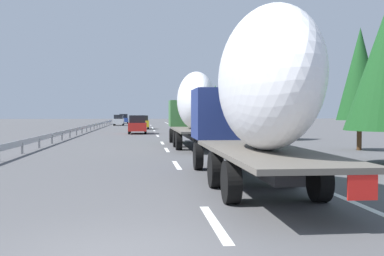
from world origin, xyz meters
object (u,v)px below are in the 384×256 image
car_blue_sedan (124,119)px  car_red_compact (137,124)px  car_white_van (119,120)px  truck_trailing (255,94)px  car_yellow_coupe (142,122)px  truck_lead (194,106)px  road_sign (203,113)px

car_blue_sedan → car_red_compact: bearing=-175.9°
car_white_van → car_blue_sedan: size_ratio=1.03×
car_red_compact → car_white_van: size_ratio=1.08×
truck_trailing → car_yellow_coupe: 50.38m
truck_lead → car_yellow_coupe: 34.18m
road_sign → car_white_van: bearing=17.3°
car_white_van → road_sign: bearing=-162.7°
car_red_compact → car_white_van: bearing=6.3°
car_yellow_coupe → car_white_van: (18.61, 4.07, 0.01)m
car_red_compact → truck_lead: bearing=-169.3°
car_white_van → road_sign: road_sign is taller
car_red_compact → car_white_van: car_red_compact is taller
road_sign → truck_lead: bearing=170.8°
car_yellow_coupe → road_sign: size_ratio=1.39×
car_red_compact → road_sign: (-0.76, -6.86, 1.20)m
car_yellow_coupe → car_red_compact: 14.17m
car_red_compact → road_sign: 7.01m
car_yellow_coupe → truck_trailing: bearing=-176.2°
truck_trailing → car_white_van: size_ratio=2.81×
car_blue_sedan → road_sign: bearing=-168.0°
car_red_compact → road_sign: bearing=-96.4°
road_sign → car_blue_sedan: bearing=12.0°
car_white_van → car_blue_sedan: bearing=-1.1°
truck_trailing → car_blue_sedan: 83.59m
car_red_compact → road_sign: road_sign is taller
car_yellow_coupe → road_sign: bearing=-156.8°
car_white_van → car_blue_sedan: 14.41m
truck_lead → car_white_van: 53.13m
truck_trailing → car_white_van: bearing=6.1°
truck_trailing → car_red_compact: 36.31m
truck_lead → car_blue_sedan: bearing=6.1°
truck_trailing → car_white_van: truck_trailing is taller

